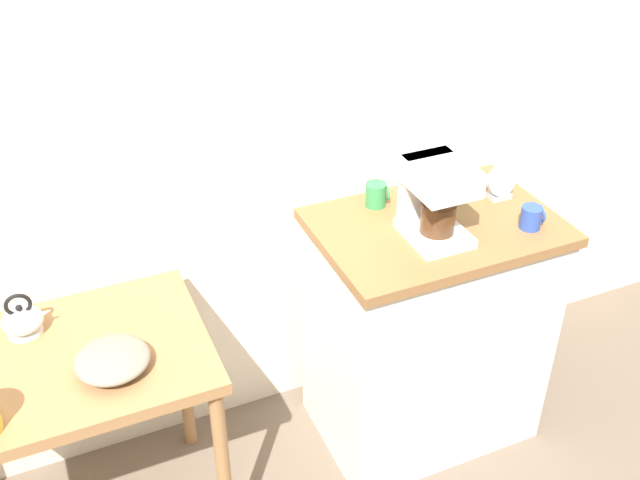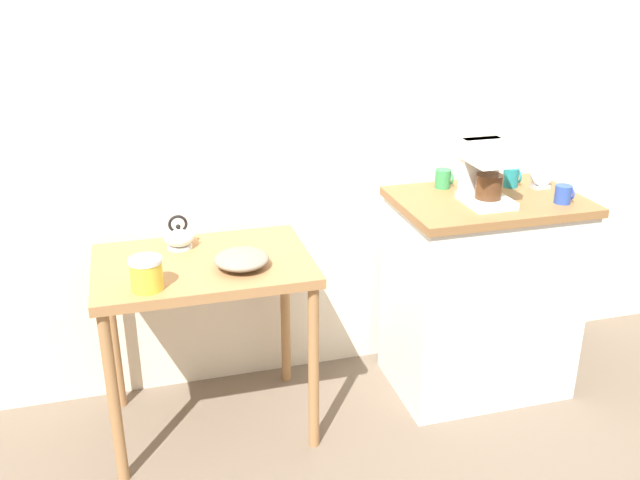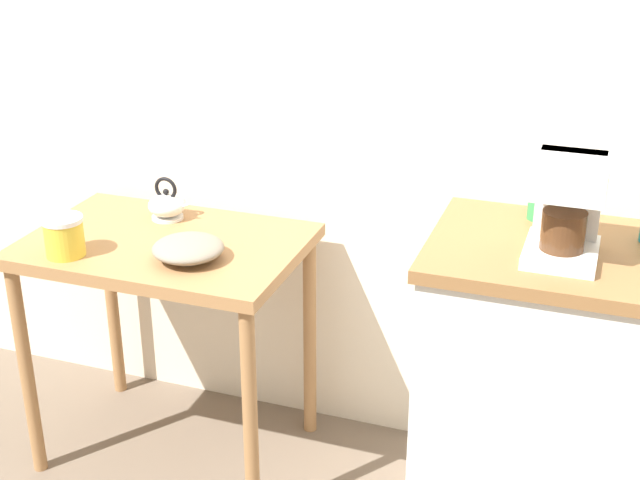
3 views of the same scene
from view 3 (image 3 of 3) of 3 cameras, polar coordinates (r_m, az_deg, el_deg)
back_wall at (r=2.71m, az=6.12°, el=13.59°), size 4.40×0.10×2.80m
wooden_table at (r=2.81m, az=-9.81°, el=-1.99°), size 0.84×0.58×0.77m
kitchen_counter at (r=2.60m, az=15.41°, el=-9.93°), size 0.80×0.54×0.92m
bowl_stoneware at (r=2.61m, az=-8.46°, el=-0.54°), size 0.21×0.21×0.07m
teakettle at (r=2.91m, az=-9.77°, el=2.22°), size 0.15×0.12×0.14m
canister_enamel at (r=2.70m, az=-16.10°, el=0.24°), size 0.12×0.12×0.12m
coffee_maker at (r=2.29m, az=15.58°, el=2.31°), size 0.18×0.22×0.26m
mug_tall_green at (r=2.54m, az=14.02°, el=2.19°), size 0.08×0.07×0.08m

